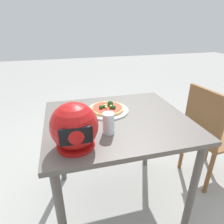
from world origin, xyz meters
name	(u,v)px	position (x,y,z in m)	size (l,w,h in m)	color
ground_plane	(116,199)	(0.00, 0.00, 0.00)	(14.00, 14.00, 0.00)	#9E9E99
dining_table	(117,132)	(0.00, 0.00, 0.67)	(0.96, 0.84, 0.78)	#5B5651
pizza_plate	(107,110)	(0.04, -0.13, 0.78)	(0.31, 0.31, 0.01)	white
pizza	(107,108)	(0.04, -0.13, 0.80)	(0.24, 0.24, 0.06)	tan
motorcycle_helmet	(74,127)	(0.30, 0.26, 0.89)	(0.25, 0.25, 0.25)	#B21414
drinking_glass	(109,123)	(0.10, 0.17, 0.84)	(0.07, 0.07, 0.13)	silver
chair_side	(208,132)	(-0.84, -0.05, 0.51)	(0.44, 0.44, 0.90)	brown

